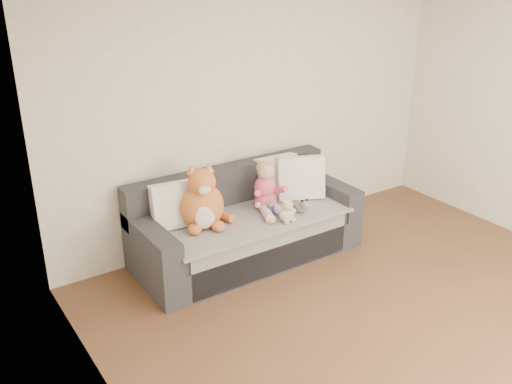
# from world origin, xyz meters

# --- Properties ---
(room_shell) EXTENTS (5.00, 5.00, 5.00)m
(room_shell) POSITION_xyz_m (0.00, 0.42, 1.30)
(room_shell) COLOR brown
(room_shell) RESTS_ON ground
(sofa) EXTENTS (2.20, 0.94, 0.85)m
(sofa) POSITION_xyz_m (-0.45, 2.06, 0.31)
(sofa) COLOR #2B2B30
(sofa) RESTS_ON ground
(cushion_left) EXTENTS (0.47, 0.26, 0.43)m
(cushion_left) POSITION_xyz_m (-1.12, 2.17, 0.68)
(cushion_left) COLOR silver
(cushion_left) RESTS_ON sofa
(cushion_right_back) EXTENTS (0.46, 0.22, 0.42)m
(cushion_right_back) POSITION_xyz_m (0.06, 2.25, 0.68)
(cushion_right_back) COLOR silver
(cushion_right_back) RESTS_ON sofa
(cushion_right_front) EXTENTS (0.52, 0.38, 0.45)m
(cushion_right_front) POSITION_xyz_m (0.21, 2.05, 0.69)
(cushion_right_front) COLOR silver
(cushion_right_front) RESTS_ON sofa
(toddler) EXTENTS (0.34, 0.50, 0.49)m
(toddler) POSITION_xyz_m (-0.24, 2.00, 0.68)
(toddler) COLOR #DC4D54
(toddler) RESTS_ON sofa
(plush_cat) EXTENTS (0.48, 0.44, 0.63)m
(plush_cat) POSITION_xyz_m (-0.93, 2.02, 0.70)
(plush_cat) COLOR #CC622D
(plush_cat) RESTS_ON sofa
(teddy_bear) EXTENTS (0.19, 0.14, 0.24)m
(teddy_bear) POSITION_xyz_m (-0.24, 1.67, 0.57)
(teddy_bear) COLOR tan
(teddy_bear) RESTS_ON sofa
(plush_cow) EXTENTS (0.13, 0.20, 0.16)m
(plush_cow) POSITION_xyz_m (0.00, 1.76, 0.54)
(plush_cow) COLOR white
(plush_cow) RESTS_ON sofa
(sippy_cup) EXTENTS (0.11, 0.07, 0.12)m
(sippy_cup) POSITION_xyz_m (-0.27, 1.88, 0.54)
(sippy_cup) COLOR #433695
(sippy_cup) RESTS_ON sofa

